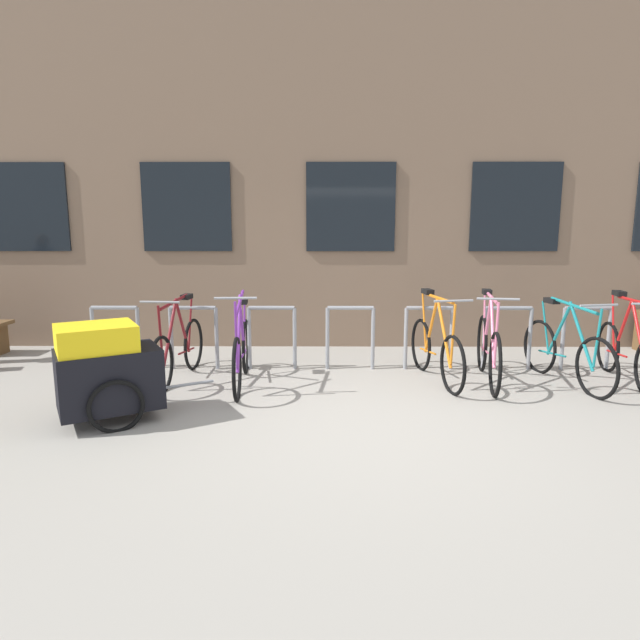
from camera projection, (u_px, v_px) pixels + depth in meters
ground_plane at (365, 422)px, 4.99m from camera, size 42.00×42.00×0.00m
storefront_building at (343, 146)px, 11.23m from camera, size 28.00×7.53×6.96m
bike_rack at (350, 330)px, 6.77m from camera, size 6.63×0.05×0.82m
bicycle_orange at (436, 349)px, 6.30m from camera, size 0.45×1.69×1.07m
bicycle_teal at (566, 352)px, 6.16m from camera, size 0.49×1.71×1.02m
bicycle_red at (627, 351)px, 6.21m from camera, size 0.44×1.71×1.06m
bicycle_purple at (242, 352)px, 6.12m from camera, size 0.44×1.78×1.11m
bicycle_maroon at (179, 349)px, 6.31m from camera, size 0.44×1.74×1.04m
bicycle_pink at (488, 348)px, 6.25m from camera, size 0.46×1.78×1.08m
bike_trailer at (106, 371)px, 4.95m from camera, size 1.41×1.00×0.94m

